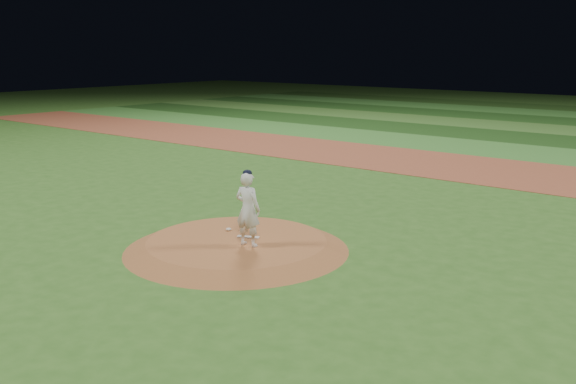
% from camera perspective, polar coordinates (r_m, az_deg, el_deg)
% --- Properties ---
extents(ground, '(120.00, 120.00, 0.00)m').
position_cam_1_polar(ground, '(15.87, -4.57, -5.11)').
color(ground, '#305E1E').
rests_on(ground, ground).
extents(infield_dirt_band, '(70.00, 6.00, 0.02)m').
position_cam_1_polar(infield_dirt_band, '(27.45, 15.99, 2.06)').
color(infield_dirt_band, brown).
rests_on(infield_dirt_band, ground).
extents(outfield_stripe_0, '(70.00, 5.00, 0.02)m').
position_cam_1_polar(outfield_stripe_0, '(32.52, 19.84, 3.39)').
color(outfield_stripe_0, '#36762B').
rests_on(outfield_stripe_0, ground).
extents(outfield_stripe_1, '(70.00, 5.00, 0.02)m').
position_cam_1_polar(outfield_stripe_1, '(37.24, 22.42, 4.27)').
color(outfield_stripe_1, '#1B4115').
rests_on(outfield_stripe_1, ground).
extents(pitchers_mound, '(5.50, 5.50, 0.25)m').
position_cam_1_polar(pitchers_mound, '(15.83, -4.58, -4.68)').
color(pitchers_mound, '#98592F').
rests_on(pitchers_mound, ground).
extents(pitching_rubber, '(0.56, 0.36, 0.03)m').
position_cam_1_polar(pitching_rubber, '(15.96, -3.56, -4.01)').
color(pitching_rubber, silver).
rests_on(pitching_rubber, pitchers_mound).
extents(rosin_bag, '(0.14, 0.14, 0.08)m').
position_cam_1_polar(rosin_bag, '(16.57, -5.30, -3.32)').
color(rosin_bag, silver).
rests_on(rosin_bag, pitchers_mound).
extents(pitcher_on_mound, '(0.71, 0.52, 1.84)m').
position_cam_1_polar(pitcher_on_mound, '(15.08, -3.59, -1.49)').
color(pitcher_on_mound, white).
rests_on(pitcher_on_mound, pitchers_mound).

